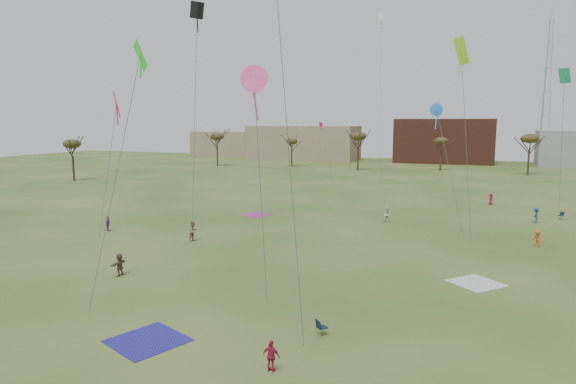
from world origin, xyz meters
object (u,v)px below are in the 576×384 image
(camp_chair_right, at_px, (561,217))
(radio_tower, at_px, (546,91))
(camp_chair_center, at_px, (322,330))
(spectator_fore_a, at_px, (271,356))

(camp_chair_right, bearing_deg, radio_tower, 130.45)
(camp_chair_center, xyz_separation_m, radio_tower, (22.84, 126.55, 18.95))
(spectator_fore_a, xyz_separation_m, radio_tower, (23.79, 131.09, 18.47))
(spectator_fore_a, height_order, radio_tower, radio_tower)
(camp_chair_center, relative_size, radio_tower, 0.02)
(spectator_fore_a, distance_m, camp_chair_right, 48.02)
(spectator_fore_a, height_order, camp_chair_center, spectator_fore_a)
(spectator_fore_a, height_order, camp_chair_right, spectator_fore_a)
(radio_tower, bearing_deg, camp_chair_center, -100.23)
(camp_chair_center, relative_size, camp_chair_right, 1.00)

